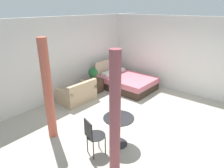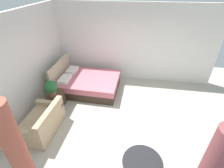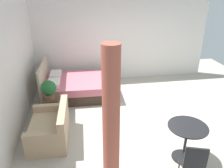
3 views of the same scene
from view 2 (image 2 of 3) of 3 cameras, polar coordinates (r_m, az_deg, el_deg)
ground_plane at (r=4.88m, az=4.89°, el=-13.40°), size 8.26×8.90×0.02m
wall_back at (r=5.03m, az=-30.00°, el=3.73°), size 8.26×0.12×2.85m
wall_right at (r=6.36m, az=7.62°, el=13.49°), size 0.12×5.90×2.85m
bed at (r=6.07m, az=-8.58°, el=0.35°), size 1.61×2.15×1.05m
couch at (r=4.86m, az=-22.81°, el=-12.19°), size 1.24×0.82×0.76m
nightstand at (r=5.50m, az=-18.50°, el=-5.26°), size 0.52×0.37×0.53m
potted_plant at (r=5.14m, az=-20.20°, el=-1.18°), size 0.37×0.37×0.49m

